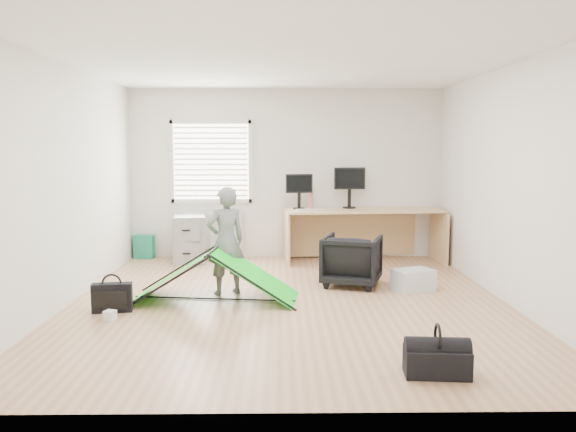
{
  "coord_description": "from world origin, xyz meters",
  "views": [
    {
      "loc": [
        -0.09,
        -6.31,
        1.76
      ],
      "look_at": [
        0.0,
        0.4,
        0.95
      ],
      "focal_mm": 35.0,
      "sensor_mm": 36.0,
      "label": 1
    }
  ],
  "objects_px": {
    "kite": "(214,275)",
    "storage_crate": "(413,280)",
    "office_chair": "(352,260)",
    "person": "(226,241)",
    "monitor_right": "(349,193)",
    "desk": "(363,235)",
    "thermos": "(311,200)",
    "monitor_left": "(299,196)",
    "laptop_bag": "(112,298)",
    "duffel_bag": "(437,362)",
    "filing_cabinet": "(190,239)"
  },
  "relations": [
    {
      "from": "desk",
      "to": "thermos",
      "type": "bearing_deg",
      "value": 161.05
    },
    {
      "from": "storage_crate",
      "to": "laptop_bag",
      "type": "bearing_deg",
      "value": -165.64
    },
    {
      "from": "office_chair",
      "to": "person",
      "type": "xyz_separation_m",
      "value": [
        -1.58,
        -0.41,
        0.32
      ]
    },
    {
      "from": "desk",
      "to": "storage_crate",
      "type": "bearing_deg",
      "value": -83.42
    },
    {
      "from": "monitor_right",
      "to": "thermos",
      "type": "relative_size",
      "value": 1.87
    },
    {
      "from": "monitor_right",
      "to": "person",
      "type": "height_order",
      "value": "person"
    },
    {
      "from": "kite",
      "to": "storage_crate",
      "type": "relative_size",
      "value": 4.08
    },
    {
      "from": "monitor_right",
      "to": "duffel_bag",
      "type": "relative_size",
      "value": 0.99
    },
    {
      "from": "person",
      "to": "storage_crate",
      "type": "distance_m",
      "value": 2.38
    },
    {
      "from": "office_chair",
      "to": "person",
      "type": "relative_size",
      "value": 0.55
    },
    {
      "from": "monitor_left",
      "to": "laptop_bag",
      "type": "height_order",
      "value": "monitor_left"
    },
    {
      "from": "thermos",
      "to": "kite",
      "type": "xyz_separation_m",
      "value": [
        -1.25,
        -2.43,
        -0.66
      ]
    },
    {
      "from": "laptop_bag",
      "to": "monitor_right",
      "type": "bearing_deg",
      "value": 36.6
    },
    {
      "from": "monitor_left",
      "to": "desk",
      "type": "bearing_deg",
      "value": -13.03
    },
    {
      "from": "storage_crate",
      "to": "thermos",
      "type": "bearing_deg",
      "value": 120.41
    },
    {
      "from": "monitor_right",
      "to": "office_chair",
      "type": "height_order",
      "value": "monitor_right"
    },
    {
      "from": "storage_crate",
      "to": "monitor_left",
      "type": "bearing_deg",
      "value": 126.47
    },
    {
      "from": "thermos",
      "to": "desk",
      "type": "bearing_deg",
      "value": -13.97
    },
    {
      "from": "desk",
      "to": "person",
      "type": "distance_m",
      "value": 2.76
    },
    {
      "from": "monitor_right",
      "to": "person",
      "type": "bearing_deg",
      "value": -136.83
    },
    {
      "from": "thermos",
      "to": "office_chair",
      "type": "distance_m",
      "value": 1.9
    },
    {
      "from": "monitor_left",
      "to": "laptop_bag",
      "type": "bearing_deg",
      "value": -138.17
    },
    {
      "from": "kite",
      "to": "duffel_bag",
      "type": "relative_size",
      "value": 3.83
    },
    {
      "from": "thermos",
      "to": "storage_crate",
      "type": "relative_size",
      "value": 0.56
    },
    {
      "from": "office_chair",
      "to": "storage_crate",
      "type": "distance_m",
      "value": 0.81
    },
    {
      "from": "monitor_right",
      "to": "storage_crate",
      "type": "bearing_deg",
      "value": -81.31
    },
    {
      "from": "duffel_bag",
      "to": "monitor_left",
      "type": "bearing_deg",
      "value": 106.41
    },
    {
      "from": "laptop_bag",
      "to": "thermos",
      "type": "bearing_deg",
      "value": 43.51
    },
    {
      "from": "filing_cabinet",
      "to": "kite",
      "type": "bearing_deg",
      "value": -83.51
    },
    {
      "from": "duffel_bag",
      "to": "laptop_bag",
      "type": "bearing_deg",
      "value": 154.72
    },
    {
      "from": "thermos",
      "to": "filing_cabinet",
      "type": "bearing_deg",
      "value": -175.02
    },
    {
      "from": "filing_cabinet",
      "to": "storage_crate",
      "type": "height_order",
      "value": "filing_cabinet"
    },
    {
      "from": "office_chair",
      "to": "monitor_left",
      "type": "bearing_deg",
      "value": -50.39
    },
    {
      "from": "person",
      "to": "office_chair",
      "type": "bearing_deg",
      "value": 167.76
    },
    {
      "from": "desk",
      "to": "monitor_left",
      "type": "xyz_separation_m",
      "value": [
        -1.0,
        0.04,
        0.61
      ]
    },
    {
      "from": "person",
      "to": "storage_crate",
      "type": "bearing_deg",
      "value": 156.6
    },
    {
      "from": "filing_cabinet",
      "to": "laptop_bag",
      "type": "distance_m",
      "value": 2.77
    },
    {
      "from": "person",
      "to": "kite",
      "type": "distance_m",
      "value": 0.47
    },
    {
      "from": "desk",
      "to": "thermos",
      "type": "relative_size",
      "value": 9.15
    },
    {
      "from": "duffel_bag",
      "to": "office_chair",
      "type": "bearing_deg",
      "value": 100.54
    },
    {
      "from": "filing_cabinet",
      "to": "monitor_right",
      "type": "xyz_separation_m",
      "value": [
        2.51,
        0.14,
        0.69
      ]
    },
    {
      "from": "monitor_left",
      "to": "kite",
      "type": "relative_size",
      "value": 0.22
    },
    {
      "from": "filing_cabinet",
      "to": "monitor_left",
      "type": "distance_m",
      "value": 1.83
    },
    {
      "from": "person",
      "to": "laptop_bag",
      "type": "distance_m",
      "value": 1.47
    },
    {
      "from": "storage_crate",
      "to": "person",
      "type": "bearing_deg",
      "value": -176.61
    },
    {
      "from": "thermos",
      "to": "office_chair",
      "type": "bearing_deg",
      "value": -75.71
    },
    {
      "from": "monitor_right",
      "to": "kite",
      "type": "bearing_deg",
      "value": -135.08
    },
    {
      "from": "monitor_right",
      "to": "storage_crate",
      "type": "distance_m",
      "value": 2.26
    },
    {
      "from": "monitor_right",
      "to": "storage_crate",
      "type": "height_order",
      "value": "monitor_right"
    },
    {
      "from": "monitor_left",
      "to": "storage_crate",
      "type": "height_order",
      "value": "monitor_left"
    }
  ]
}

